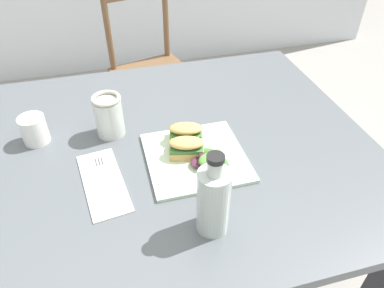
{
  "coord_description": "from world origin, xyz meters",
  "views": [
    {
      "loc": [
        -0.12,
        -0.65,
        1.4
      ],
      "look_at": [
        0.08,
        0.1,
        0.76
      ],
      "focal_mm": 33.64,
      "sensor_mm": 36.0,
      "label": 1
    }
  ],
  "objects_px": {
    "sandwich_half_front": "(187,147)",
    "fork_on_napkin": "(102,177)",
    "dining_table": "(165,175)",
    "bottle_cold_brew": "(213,203)",
    "cup_extra_side": "(34,130)",
    "plate_lunch": "(196,157)",
    "chair_wooden_far": "(152,71)",
    "sandwich_half_back": "(186,133)",
    "mason_jar_iced_tea": "(109,117)"
  },
  "relations": [
    {
      "from": "plate_lunch",
      "to": "cup_extra_side",
      "type": "distance_m",
      "value": 0.47
    },
    {
      "from": "plate_lunch",
      "to": "mason_jar_iced_tea",
      "type": "height_order",
      "value": "mason_jar_iced_tea"
    },
    {
      "from": "dining_table",
      "to": "cup_extra_side",
      "type": "distance_m",
      "value": 0.4
    },
    {
      "from": "cup_extra_side",
      "to": "sandwich_half_front",
      "type": "bearing_deg",
      "value": -24.51
    },
    {
      "from": "plate_lunch",
      "to": "bottle_cold_brew",
      "type": "distance_m",
      "value": 0.24
    },
    {
      "from": "fork_on_napkin",
      "to": "mason_jar_iced_tea",
      "type": "relative_size",
      "value": 1.45
    },
    {
      "from": "cup_extra_side",
      "to": "fork_on_napkin",
      "type": "bearing_deg",
      "value": -50.19
    },
    {
      "from": "sandwich_half_front",
      "to": "mason_jar_iced_tea",
      "type": "xyz_separation_m",
      "value": [
        -0.19,
        0.17,
        0.02
      ]
    },
    {
      "from": "bottle_cold_brew",
      "to": "cup_extra_side",
      "type": "relative_size",
      "value": 2.55
    },
    {
      "from": "cup_extra_side",
      "to": "chair_wooden_far",
      "type": "bearing_deg",
      "value": 61.89
    },
    {
      "from": "sandwich_half_back",
      "to": "chair_wooden_far",
      "type": "bearing_deg",
      "value": 86.9
    },
    {
      "from": "dining_table",
      "to": "fork_on_napkin",
      "type": "height_order",
      "value": "fork_on_napkin"
    },
    {
      "from": "plate_lunch",
      "to": "sandwich_half_front",
      "type": "xyz_separation_m",
      "value": [
        -0.02,
        0.01,
        0.03
      ]
    },
    {
      "from": "plate_lunch",
      "to": "sandwich_half_front",
      "type": "relative_size",
      "value": 2.53
    },
    {
      "from": "dining_table",
      "to": "chair_wooden_far",
      "type": "xyz_separation_m",
      "value": [
        0.12,
        1.0,
        -0.17
      ]
    },
    {
      "from": "chair_wooden_far",
      "to": "dining_table",
      "type": "bearing_deg",
      "value": -97.01
    },
    {
      "from": "dining_table",
      "to": "bottle_cold_brew",
      "type": "relative_size",
      "value": 5.73
    },
    {
      "from": "plate_lunch",
      "to": "cup_extra_side",
      "type": "height_order",
      "value": "cup_extra_side"
    },
    {
      "from": "chair_wooden_far",
      "to": "bottle_cold_brew",
      "type": "height_order",
      "value": "bottle_cold_brew"
    },
    {
      "from": "plate_lunch",
      "to": "fork_on_napkin",
      "type": "bearing_deg",
      "value": -177.3
    },
    {
      "from": "dining_table",
      "to": "fork_on_napkin",
      "type": "relative_size",
      "value": 6.54
    },
    {
      "from": "plate_lunch",
      "to": "sandwich_half_back",
      "type": "height_order",
      "value": "sandwich_half_back"
    },
    {
      "from": "plate_lunch",
      "to": "bottle_cold_brew",
      "type": "relative_size",
      "value": 1.26
    },
    {
      "from": "sandwich_half_front",
      "to": "bottle_cold_brew",
      "type": "distance_m",
      "value": 0.25
    },
    {
      "from": "plate_lunch",
      "to": "fork_on_napkin",
      "type": "distance_m",
      "value": 0.26
    },
    {
      "from": "bottle_cold_brew",
      "to": "mason_jar_iced_tea",
      "type": "height_order",
      "value": "bottle_cold_brew"
    },
    {
      "from": "dining_table",
      "to": "sandwich_half_front",
      "type": "relative_size",
      "value": 11.49
    },
    {
      "from": "dining_table",
      "to": "chair_wooden_far",
      "type": "relative_size",
      "value": 1.4
    },
    {
      "from": "sandwich_half_front",
      "to": "fork_on_napkin",
      "type": "height_order",
      "value": "sandwich_half_front"
    },
    {
      "from": "dining_table",
      "to": "cup_extra_side",
      "type": "bearing_deg",
      "value": 161.85
    },
    {
      "from": "bottle_cold_brew",
      "to": "cup_extra_side",
      "type": "height_order",
      "value": "bottle_cold_brew"
    },
    {
      "from": "plate_lunch",
      "to": "sandwich_half_back",
      "type": "relative_size",
      "value": 2.53
    },
    {
      "from": "chair_wooden_far",
      "to": "fork_on_napkin",
      "type": "distance_m",
      "value": 1.17
    },
    {
      "from": "cup_extra_side",
      "to": "dining_table",
      "type": "bearing_deg",
      "value": -18.15
    },
    {
      "from": "sandwich_half_back",
      "to": "mason_jar_iced_tea",
      "type": "height_order",
      "value": "mason_jar_iced_tea"
    },
    {
      "from": "bottle_cold_brew",
      "to": "dining_table",
      "type": "bearing_deg",
      "value": 99.35
    },
    {
      "from": "chair_wooden_far",
      "to": "mason_jar_iced_tea",
      "type": "xyz_separation_m",
      "value": [
        -0.26,
        -0.9,
        0.35
      ]
    },
    {
      "from": "dining_table",
      "to": "sandwich_half_front",
      "type": "bearing_deg",
      "value": -52.09
    },
    {
      "from": "sandwich_half_front",
      "to": "mason_jar_iced_tea",
      "type": "distance_m",
      "value": 0.25
    },
    {
      "from": "dining_table",
      "to": "bottle_cold_brew",
      "type": "xyz_separation_m",
      "value": [
        0.05,
        -0.31,
        0.2
      ]
    },
    {
      "from": "sandwich_half_front",
      "to": "fork_on_napkin",
      "type": "bearing_deg",
      "value": -174.58
    },
    {
      "from": "dining_table",
      "to": "bottle_cold_brew",
      "type": "bearing_deg",
      "value": -80.65
    },
    {
      "from": "fork_on_napkin",
      "to": "bottle_cold_brew",
      "type": "xyz_separation_m",
      "value": [
        0.23,
        -0.22,
        0.07
      ]
    },
    {
      "from": "sandwich_half_front",
      "to": "cup_extra_side",
      "type": "xyz_separation_m",
      "value": [
        -0.4,
        0.18,
        0.0
      ]
    },
    {
      "from": "fork_on_napkin",
      "to": "cup_extra_side",
      "type": "distance_m",
      "value": 0.27
    },
    {
      "from": "dining_table",
      "to": "plate_lunch",
      "type": "xyz_separation_m",
      "value": [
        0.08,
        -0.08,
        0.12
      ]
    },
    {
      "from": "sandwich_half_front",
      "to": "bottle_cold_brew",
      "type": "xyz_separation_m",
      "value": [
        -0.0,
        -0.24,
        0.04
      ]
    },
    {
      "from": "dining_table",
      "to": "plate_lunch",
      "type": "relative_size",
      "value": 4.54
    },
    {
      "from": "sandwich_half_front",
      "to": "fork_on_napkin",
      "type": "relative_size",
      "value": 0.57
    },
    {
      "from": "sandwich_half_front",
      "to": "cup_extra_side",
      "type": "distance_m",
      "value": 0.44
    }
  ]
}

